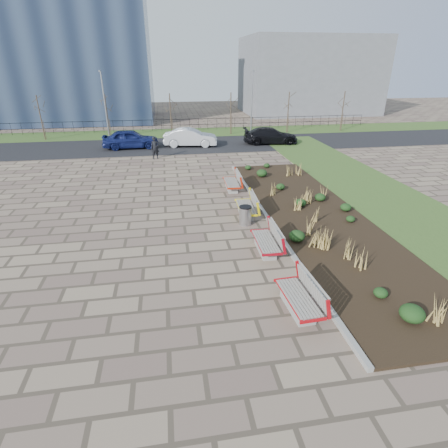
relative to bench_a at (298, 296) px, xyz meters
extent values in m
plane|color=#827059|center=(-3.00, 1.46, -0.50)|extent=(120.00, 120.00, 0.00)
cube|color=black|center=(3.25, 6.46, -0.45)|extent=(4.50, 18.00, 0.10)
cube|color=gray|center=(0.92, 6.46, -0.42)|extent=(0.16, 18.00, 0.15)
cube|color=#33511E|center=(8.00, 6.46, -0.48)|extent=(5.00, 38.00, 0.04)
cube|color=#33511E|center=(-3.00, 29.46, -0.48)|extent=(80.00, 5.00, 0.04)
cube|color=black|center=(-3.00, 23.46, -0.49)|extent=(80.00, 7.00, 0.02)
cylinder|color=#B2B2B7|center=(-0.24, 6.18, -0.07)|extent=(0.55, 0.55, 0.86)
imported|color=black|center=(-4.46, 18.99, 0.34)|extent=(0.68, 0.51, 1.68)
imported|color=navy|center=(-6.59, 22.94, 0.31)|extent=(4.71, 2.07, 1.58)
imported|color=silver|center=(-1.48, 22.92, 0.28)|extent=(4.79, 2.23, 1.52)
imported|color=black|center=(5.73, 22.83, 0.23)|extent=(5.05, 2.45, 1.42)
cube|color=slate|center=(17.00, 43.46, 4.50)|extent=(18.00, 12.00, 10.00)
camera|label=1|loc=(-3.51, -7.97, 6.25)|focal=28.00mm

